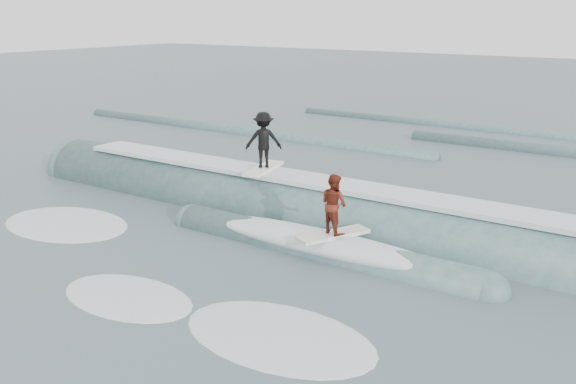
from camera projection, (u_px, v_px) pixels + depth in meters
The scene contains 6 objects.
ground at pixel (223, 259), 16.58m from camera, with size 160.00×160.00×0.00m, color #3A4C55.
breaking_wave at pixel (307, 221), 19.45m from camera, with size 23.99×4.04×2.52m.
surfer_black at pixel (264, 142), 20.02m from camera, with size 1.29×2.07×1.85m.
surfer_red at pixel (334, 208), 16.44m from camera, with size 1.37×2.04×1.67m.
whitewater at pixel (166, 292), 14.66m from camera, with size 14.47×5.92×0.10m.
far_swells at pixel (461, 145), 30.60m from camera, with size 41.16×8.65×0.80m.
Camera 1 is at (10.12, -11.82, 6.22)m, focal length 40.00 mm.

